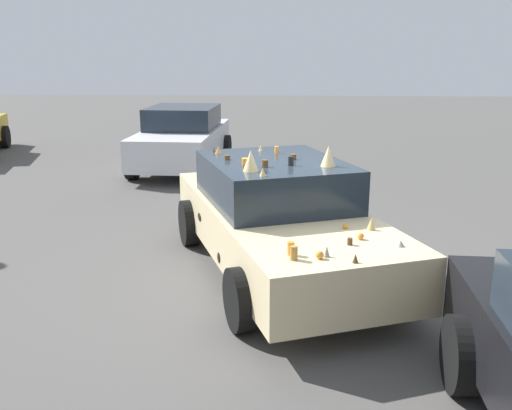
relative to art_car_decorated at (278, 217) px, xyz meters
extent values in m
plane|color=#514F4C|center=(-0.05, -0.02, -0.73)|extent=(60.00, 60.00, 0.00)
cube|color=beige|center=(-0.05, -0.02, -0.13)|extent=(4.86, 3.20, 0.62)
cube|color=#1E2833|center=(0.14, 0.05, 0.45)|extent=(2.48, 2.24, 0.54)
cylinder|color=black|center=(-1.06, -1.35, -0.39)|extent=(0.71, 0.43, 0.68)
cylinder|color=black|center=(-1.67, 0.37, -0.39)|extent=(0.71, 0.43, 0.68)
cylinder|color=black|center=(1.58, -0.41, -0.39)|extent=(0.71, 0.43, 0.68)
cylinder|color=black|center=(0.97, 1.32, -0.39)|extent=(0.71, 0.43, 0.68)
ellipsoid|color=black|center=(-0.71, 0.70, -0.31)|extent=(0.12, 0.06, 0.13)
ellipsoid|color=black|center=(1.47, -0.43, -0.23)|extent=(0.11, 0.06, 0.15)
ellipsoid|color=black|center=(1.07, -0.57, -0.29)|extent=(0.10, 0.05, 0.16)
ellipsoid|color=black|center=(0.94, 1.29, -0.15)|extent=(0.14, 0.07, 0.15)
ellipsoid|color=black|center=(0.33, 1.07, -0.12)|extent=(0.19, 0.08, 0.11)
ellipsoid|color=black|center=(-0.70, -1.20, -0.13)|extent=(0.18, 0.08, 0.14)
ellipsoid|color=black|center=(-0.34, -1.07, 0.02)|extent=(0.16, 0.07, 0.14)
ellipsoid|color=black|center=(-0.87, -1.27, -0.02)|extent=(0.15, 0.07, 0.08)
ellipsoid|color=black|center=(-1.10, -1.35, -0.09)|extent=(0.13, 0.06, 0.09)
ellipsoid|color=black|center=(-0.57, -1.16, -0.14)|extent=(0.13, 0.06, 0.09)
ellipsoid|color=black|center=(1.54, -0.41, -0.20)|extent=(0.11, 0.06, 0.13)
cylinder|color=#51381E|center=(-1.56, -0.73, 0.21)|extent=(0.06, 0.06, 0.07)
cone|color=#51381E|center=(-2.06, -0.72, 0.22)|extent=(0.06, 0.06, 0.09)
cylinder|color=#A87A38|center=(-2.00, -0.15, 0.24)|extent=(0.10, 0.10, 0.14)
cylinder|color=orange|center=(-1.88, -0.13, 0.24)|extent=(0.07, 0.07, 0.13)
sphere|color=orange|center=(-1.97, -0.40, 0.21)|extent=(0.08, 0.08, 0.08)
cone|color=tan|center=(-1.05, -1.02, 0.24)|extent=(0.12, 0.12, 0.14)
sphere|color=orange|center=(-1.02, -0.74, 0.21)|extent=(0.06, 0.06, 0.06)
cone|color=gray|center=(-1.59, -1.23, 0.21)|extent=(0.11, 0.11, 0.06)
sphere|color=orange|center=(-1.39, -0.86, 0.21)|extent=(0.07, 0.07, 0.07)
cone|color=gray|center=(-1.91, -0.47, 0.23)|extent=(0.08, 0.08, 0.11)
cylinder|color=#51381E|center=(-0.31, 0.17, 0.76)|extent=(0.10, 0.10, 0.09)
cylinder|color=orange|center=(0.63, 0.03, 0.77)|extent=(0.07, 0.07, 0.09)
cone|color=#51381E|center=(0.72, 0.90, 0.75)|extent=(0.06, 0.06, 0.07)
cone|color=tan|center=(-0.83, 0.18, 0.76)|extent=(0.10, 0.10, 0.09)
cylinder|color=#51381E|center=(0.19, -0.19, 0.75)|extent=(0.11, 0.11, 0.07)
cylinder|color=orange|center=(-0.20, 0.41, 0.76)|extent=(0.09, 0.09, 0.09)
cylinder|color=#51381E|center=(0.14, 0.66, 0.75)|extent=(0.10, 0.10, 0.06)
cone|color=tan|center=(0.81, 0.26, 0.76)|extent=(0.08, 0.08, 0.08)
cylinder|color=black|center=(-0.20, -0.15, 0.77)|extent=(0.08, 0.08, 0.11)
cone|color=#A87A38|center=(0.60, 0.83, 0.77)|extent=(0.09, 0.09, 0.10)
cone|color=#D8BC7F|center=(-0.22, -0.60, 0.84)|extent=(0.18, 0.18, 0.25)
cone|color=#D8BC7F|center=(-0.55, 0.32, 0.84)|extent=(0.18, 0.18, 0.25)
cylinder|color=black|center=(9.41, 8.17, -0.41)|extent=(0.69, 0.37, 0.65)
cylinder|color=black|center=(-2.68, -1.56, -0.40)|extent=(0.68, 0.26, 0.67)
cube|color=silver|center=(6.56, 2.35, -0.10)|extent=(4.25, 1.92, 0.71)
cube|color=#1E2833|center=(6.70, 2.34, 0.51)|extent=(1.99, 1.67, 0.52)
cylinder|color=black|center=(5.22, 1.54, -0.41)|extent=(0.66, 0.25, 0.65)
cylinder|color=black|center=(5.31, 3.29, -0.41)|extent=(0.66, 0.25, 0.65)
cylinder|color=black|center=(7.80, 1.41, -0.41)|extent=(0.66, 0.25, 0.65)
cylinder|color=black|center=(7.89, 3.16, -0.41)|extent=(0.66, 0.25, 0.65)
camera|label=1|loc=(-6.99, 0.00, 2.07)|focal=39.58mm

